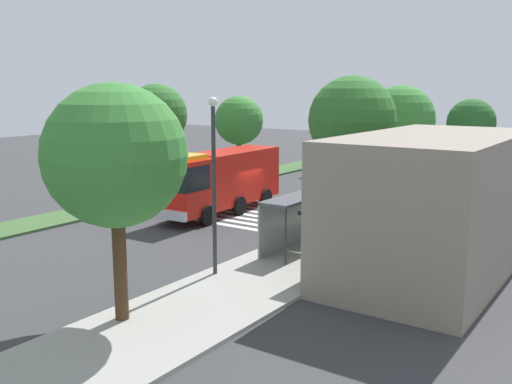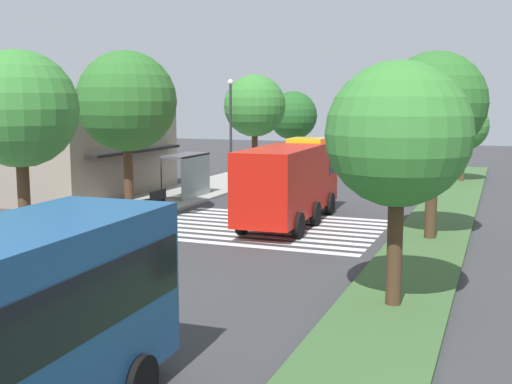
# 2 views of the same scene
# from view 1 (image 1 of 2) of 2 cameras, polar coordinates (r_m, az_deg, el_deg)

# --- Properties ---
(ground_plane) EXTENTS (120.00, 120.00, 0.00)m
(ground_plane) POSITION_cam_1_polar(r_m,az_deg,el_deg) (34.64, -1.15, -1.84)
(ground_plane) COLOR #38383A
(sidewalk) EXTENTS (60.00, 4.57, 0.14)m
(sidewalk) POSITION_cam_1_polar(r_m,az_deg,el_deg) (30.76, 10.99, -3.46)
(sidewalk) COLOR #9E9B93
(sidewalk) RESTS_ON ground_plane
(median_strip) EXTENTS (60.00, 3.00, 0.14)m
(median_strip) POSITION_cam_1_polar(r_m,az_deg,el_deg) (39.18, -9.71, -0.46)
(median_strip) COLOR #3D6033
(median_strip) RESTS_ON ground_plane
(crosswalk) EXTENTS (7.65, 10.23, 0.01)m
(crosswalk) POSITION_cam_1_polar(r_m,az_deg,el_deg) (34.63, -1.16, -1.83)
(crosswalk) COLOR silver
(crosswalk) RESTS_ON ground_plane
(fire_truck) EXTENTS (9.64, 3.05, 3.79)m
(fire_truck) POSITION_cam_1_polar(r_m,az_deg,el_deg) (33.34, -3.87, 1.31)
(fire_truck) COLOR red
(fire_truck) RESTS_ON ground_plane
(parked_car_west) EXTENTS (4.62, 2.18, 1.75)m
(parked_car_west) POSITION_cam_1_polar(r_m,az_deg,el_deg) (48.79, 16.04, 2.38)
(parked_car_west) COLOR #720505
(parked_car_west) RESTS_ON ground_plane
(parked_car_mid) EXTENTS (4.33, 2.21, 1.69)m
(parked_car_mid) POSITION_cam_1_polar(r_m,az_deg,el_deg) (42.67, 13.18, 1.39)
(parked_car_mid) COLOR navy
(parked_car_mid) RESTS_ON ground_plane
(transit_bus) EXTENTS (11.21, 3.09, 3.60)m
(transit_bus) POSITION_cam_1_polar(r_m,az_deg,el_deg) (53.23, 9.65, 4.61)
(transit_bus) COLOR navy
(transit_bus) RESTS_ON ground_plane
(bus_stop_shelter) EXTENTS (3.50, 1.40, 2.46)m
(bus_stop_shelter) POSITION_cam_1_polar(r_m,az_deg,el_deg) (25.24, 3.12, -2.07)
(bus_stop_shelter) COLOR #4C4C51
(bus_stop_shelter) RESTS_ON sidewalk
(bench_near_shelter) EXTENTS (1.60, 0.50, 0.90)m
(bench_near_shelter) POSITION_cam_1_polar(r_m,az_deg,el_deg) (28.92, 7.30, -3.17)
(bench_near_shelter) COLOR black
(bench_near_shelter) RESTS_ON sidewalk
(bench_west_of_shelter) EXTENTS (1.60, 0.50, 0.90)m
(bench_west_of_shelter) POSITION_cam_1_polar(r_m,az_deg,el_deg) (32.21, 10.37, -1.86)
(bench_west_of_shelter) COLOR #4C3823
(bench_west_of_shelter) RESTS_ON sidewalk
(street_lamp) EXTENTS (0.36, 0.36, 6.83)m
(street_lamp) POSITION_cam_1_polar(r_m,az_deg,el_deg) (21.79, -4.22, 1.93)
(street_lamp) COLOR #2D2D30
(street_lamp) RESTS_ON sidewalk
(storefront_building) EXTENTS (11.08, 6.34, 5.54)m
(storefront_building) POSITION_cam_1_polar(r_m,az_deg,el_deg) (23.57, 17.19, -1.22)
(storefront_building) COLOR gray
(storefront_building) RESTS_ON ground_plane
(sidewalk_tree_far_west) EXTENTS (4.17, 4.17, 6.24)m
(sidewalk_tree_far_west) POSITION_cam_1_polar(r_m,az_deg,el_deg) (53.89, 20.62, 6.47)
(sidewalk_tree_far_west) COLOR #513823
(sidewalk_tree_far_west) RESTS_ON sidewalk
(sidewalk_tree_west) EXTENTS (4.28, 4.28, 7.34)m
(sidewalk_tree_west) POSITION_cam_1_polar(r_m,az_deg,el_deg) (37.51, 14.20, 6.98)
(sidewalk_tree_west) COLOR #47301E
(sidewalk_tree_west) RESTS_ON sidewalk
(sidewalk_tree_center) EXTENTS (4.68, 4.68, 7.81)m
(sidewalk_tree_center) POSITION_cam_1_polar(r_m,az_deg,el_deg) (30.98, 9.57, 7.02)
(sidewalk_tree_center) COLOR #47301E
(sidewalk_tree_center) RESTS_ON sidewalk
(sidewalk_tree_east) EXTENTS (4.35, 4.35, 7.34)m
(sidewalk_tree_east) POSITION_cam_1_polar(r_m,az_deg,el_deg) (17.65, -13.83, 3.46)
(sidewalk_tree_east) COLOR #47301E
(sidewalk_tree_east) RESTS_ON sidewalk
(median_tree_far_west) EXTENTS (3.86, 3.86, 6.56)m
(median_tree_far_west) POSITION_cam_1_polar(r_m,az_deg,el_deg) (45.62, -1.71, 7.11)
(median_tree_far_west) COLOR #47301E
(median_tree_far_west) RESTS_ON median_strip
(median_tree_west) EXTENTS (4.06, 4.06, 7.44)m
(median_tree_west) POSITION_cam_1_polar(r_m,az_deg,el_deg) (38.60, -9.87, 7.52)
(median_tree_west) COLOR #47301E
(median_tree_west) RESTS_ON median_strip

